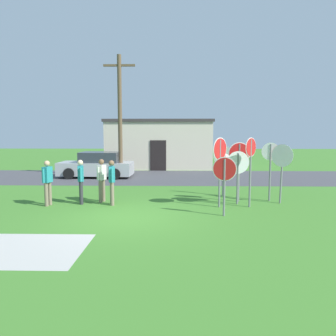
% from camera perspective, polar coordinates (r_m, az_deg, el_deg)
% --- Properties ---
extents(ground_plane, '(80.00, 80.00, 0.00)m').
position_cam_1_polar(ground_plane, '(11.14, -6.90, -8.30)').
color(ground_plane, '#3D7528').
extents(street_asphalt, '(60.00, 6.40, 0.01)m').
position_cam_1_polar(street_asphalt, '(20.40, -3.10, -1.52)').
color(street_asphalt, '#424247').
rests_on(street_asphalt, ground).
extents(concrete_path, '(3.20, 2.40, 0.01)m').
position_cam_1_polar(concrete_path, '(9.03, -23.98, -12.35)').
color(concrete_path, '#ADAAA3').
rests_on(concrete_path, ground).
extents(building_background, '(7.74, 4.94, 3.57)m').
position_cam_1_polar(building_background, '(25.84, -1.39, 4.14)').
color(building_background, beige).
rests_on(building_background, ground).
extents(utility_pole, '(1.80, 0.24, 7.04)m').
position_cam_1_polar(utility_pole, '(19.97, -8.05, 8.87)').
color(utility_pole, brown).
rests_on(utility_pole, ground).
extents(parked_car_on_street, '(4.37, 2.15, 1.51)m').
position_cam_1_polar(parked_car_on_street, '(20.68, -11.80, 0.37)').
color(parked_car_on_street, '#A5A8AD').
rests_on(parked_car_on_street, ground).
extents(stop_sign_center_cluster, '(0.85, 0.07, 2.34)m').
position_cam_1_polar(stop_sign_center_cluster, '(13.55, 11.82, 1.19)').
color(stop_sign_center_cluster, slate).
rests_on(stop_sign_center_cluster, ground).
extents(stop_sign_nearest, '(0.68, 0.18, 2.32)m').
position_cam_1_polar(stop_sign_nearest, '(14.02, 16.77, 1.03)').
color(stop_sign_nearest, slate).
rests_on(stop_sign_nearest, ground).
extents(stop_sign_far_back, '(0.85, 0.10, 2.02)m').
position_cam_1_polar(stop_sign_far_back, '(13.13, 11.61, -0.01)').
color(stop_sign_far_back, slate).
rests_on(stop_sign_far_back, ground).
extents(stop_sign_leaning_left, '(0.57, 0.36, 1.92)m').
position_cam_1_polar(stop_sign_leaning_left, '(13.18, 9.40, -0.34)').
color(stop_sign_leaning_left, slate).
rests_on(stop_sign_leaning_left, ground).
extents(stop_sign_low_front, '(0.85, 0.28, 2.15)m').
position_cam_1_polar(stop_sign_low_front, '(14.69, 9.27, 1.08)').
color(stop_sign_low_front, slate).
rests_on(stop_sign_low_front, ground).
extents(stop_sign_tallest, '(0.56, 0.64, 2.55)m').
position_cam_1_polar(stop_sign_tallest, '(12.43, 8.68, 1.46)').
color(stop_sign_tallest, slate).
rests_on(stop_sign_tallest, ground).
extents(stop_sign_leaning_right, '(0.48, 0.53, 2.55)m').
position_cam_1_polar(stop_sign_leaning_right, '(12.67, 13.65, 1.26)').
color(stop_sign_leaning_right, slate).
rests_on(stop_sign_leaning_right, ground).
extents(stop_sign_rear_right, '(0.77, 0.20, 1.95)m').
position_cam_1_polar(stop_sign_rear_right, '(11.23, 9.43, -1.32)').
color(stop_sign_rear_right, slate).
rests_on(stop_sign_rear_right, ground).
extents(stop_sign_rear_left, '(0.69, 0.61, 2.27)m').
position_cam_1_polar(stop_sign_rear_left, '(13.72, 18.53, 0.85)').
color(stop_sign_rear_left, slate).
rests_on(stop_sign_rear_left, ground).
extents(person_in_teal, '(0.32, 0.54, 1.69)m').
position_cam_1_polar(person_in_teal, '(13.53, -11.04, -1.65)').
color(person_in_teal, '#7A6B56').
rests_on(person_in_teal, ground).
extents(person_in_blue, '(0.31, 0.55, 1.69)m').
position_cam_1_polar(person_in_blue, '(13.36, -14.40, -1.83)').
color(person_in_blue, '#2D2D33').
rests_on(person_in_blue, ground).
extents(person_holding_notes, '(0.30, 0.56, 1.69)m').
position_cam_1_polar(person_holding_notes, '(13.41, -19.52, -1.97)').
color(person_holding_notes, '#7A6B56').
rests_on(person_holding_notes, ground).
extents(person_in_dark_shirt, '(0.30, 0.55, 1.69)m').
position_cam_1_polar(person_in_dark_shirt, '(12.93, -9.39, -1.98)').
color(person_in_dark_shirt, '#7A6B56').
rests_on(person_in_dark_shirt, ground).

